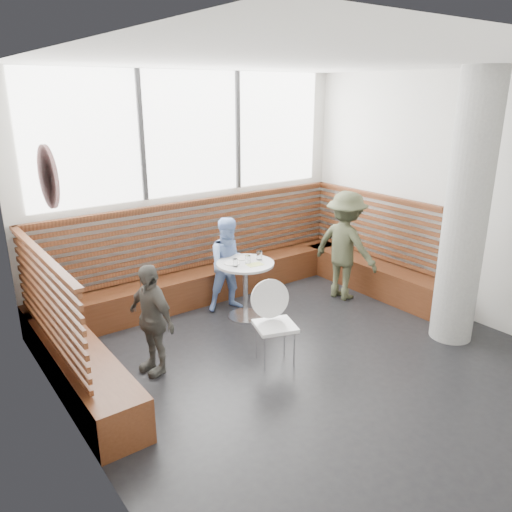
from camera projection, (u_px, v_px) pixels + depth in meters
room at (313, 226)px, 5.19m from camera, size 5.00×5.00×3.20m
booth at (223, 282)px, 6.92m from camera, size 5.00×2.50×1.44m
concrete_column at (466, 212)px, 5.77m from camera, size 0.50×0.50×3.20m
wall_art at (48, 177)px, 3.89m from camera, size 0.03×0.50×0.50m
cafe_table at (245, 278)px, 6.63m from camera, size 0.76×0.76×0.79m
cafe_chair at (271, 316)px, 5.55m from camera, size 0.45×0.44×0.94m
adult_man at (345, 246)px, 7.23m from camera, size 0.74×1.11×1.59m
child_back at (230, 265)px, 6.85m from camera, size 0.75×0.66×1.32m
child_left at (151, 319)px, 5.32m from camera, size 0.43×0.77×1.24m
plate_near at (232, 263)px, 6.51m from camera, size 0.21×0.21×0.01m
plate_far at (242, 258)px, 6.71m from camera, size 0.19×0.19×0.01m
glass_left at (235, 263)px, 6.40m from camera, size 0.07×0.07×0.10m
glass_mid at (248, 260)px, 6.50m from camera, size 0.07×0.07×0.11m
glass_right at (259, 255)px, 6.65m from camera, size 0.08×0.08×0.12m
menu_card at (255, 264)px, 6.48m from camera, size 0.22×0.17×0.00m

